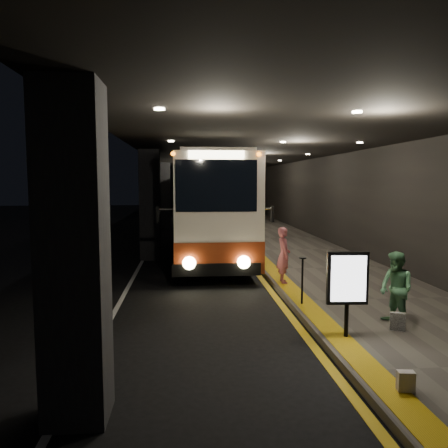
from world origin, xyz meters
name	(u,v)px	position (x,y,z in m)	size (l,w,h in m)	color
ground	(189,280)	(0.00, 0.00, 0.00)	(90.00, 90.00, 0.00)	black
lane_line_white	(146,255)	(-1.80, 5.00, 0.01)	(0.12, 50.00, 0.01)	silver
kerb_stripe_yellow	(242,253)	(2.35, 5.00, 0.01)	(0.18, 50.00, 0.01)	gold
sidewalk	(296,251)	(4.75, 5.00, 0.07)	(4.50, 50.00, 0.15)	#514C44
tactile_strip	(253,250)	(2.85, 5.00, 0.16)	(0.50, 50.00, 0.01)	gold
terminal_wall	(347,185)	(7.00, 5.00, 3.00)	(0.10, 50.00, 6.00)	black
support_columns	(150,205)	(-1.50, 4.00, 2.20)	(0.80, 24.80, 4.40)	black
canopy	(246,147)	(2.50, 5.00, 4.60)	(9.00, 50.00, 0.40)	black
coach_main	(206,209)	(0.81, 5.13, 1.93)	(2.86, 12.97, 4.03)	beige
coach_second	(199,201)	(0.86, 17.09, 1.76)	(2.95, 11.77, 3.67)	beige
coach_third	(194,194)	(0.76, 30.18, 1.91)	(3.42, 12.80, 3.98)	beige
passenger_boarding	(284,255)	(2.80, -1.18, 0.98)	(0.60, 0.40, 1.66)	#AB5056
passenger_waiting_green	(396,289)	(4.28, -5.16, 0.92)	(0.75, 0.46, 1.55)	#467F56
bag_polka	(398,321)	(4.18, -5.48, 0.33)	(0.30, 0.13, 0.36)	black
bag_plain	(406,381)	(3.05, -7.97, 0.30)	(0.24, 0.14, 0.30)	silver
info_sign	(348,280)	(3.00, -5.77, 1.27)	(0.79, 0.16, 1.67)	black
stanchion_post	(302,281)	(2.75, -3.47, 0.72)	(0.05, 0.05, 1.15)	black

